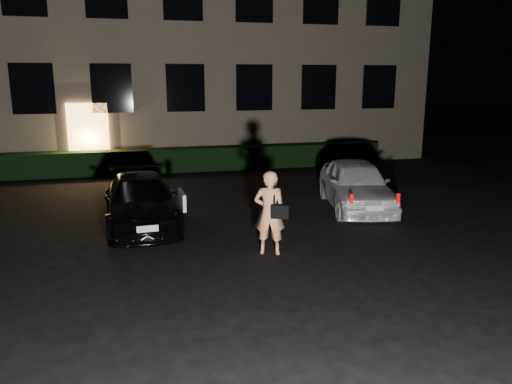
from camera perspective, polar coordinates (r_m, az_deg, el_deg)
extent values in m
plane|color=black|center=(8.73, 0.71, -9.89)|extent=(80.00, 80.00, 0.00)
cube|color=brown|center=(23.01, -9.50, 19.34)|extent=(20.00, 8.00, 12.00)
cube|color=#EBA45A|center=(18.88, -18.56, 5.81)|extent=(1.40, 0.10, 2.50)
cube|color=black|center=(18.97, -24.15, 10.70)|extent=(1.40, 0.10, 1.70)
cube|color=black|center=(18.72, -16.15, 11.30)|extent=(1.40, 0.10, 1.70)
cube|color=black|center=(18.82, -8.06, 11.68)|extent=(1.40, 0.10, 1.70)
cube|color=black|center=(19.29, -0.20, 11.83)|extent=(1.40, 0.10, 1.70)
cube|color=black|center=(20.08, 7.18, 11.78)|extent=(1.40, 0.10, 1.70)
cube|color=black|center=(21.16, 13.89, 11.57)|extent=(1.40, 0.10, 1.70)
cube|color=black|center=(20.27, 7.45, 20.86)|extent=(1.40, 0.10, 1.70)
cube|color=black|center=(21.34, 14.38, 20.18)|extent=(1.40, 0.10, 1.70)
cube|color=black|center=(18.62, -7.66, 3.71)|extent=(15.00, 0.70, 0.85)
imported|color=black|center=(11.96, -13.03, -0.98)|extent=(1.74, 4.01, 1.15)
cube|color=white|center=(11.30, -8.46, -0.89)|extent=(0.10, 0.82, 0.38)
cube|color=silver|center=(10.00, -12.29, -4.12)|extent=(0.42, 0.05, 0.13)
imported|color=white|center=(13.37, 11.36, 0.87)|extent=(2.27, 4.01, 1.29)
cube|color=red|center=(11.52, 10.86, -0.75)|extent=(0.09, 0.06, 0.21)
cube|color=red|center=(11.81, 15.94, -0.68)|extent=(0.09, 0.06, 0.21)
cube|color=silver|center=(11.66, 13.44, -1.80)|extent=(0.43, 0.13, 0.13)
imported|color=#FFA770|center=(9.67, 1.56, -2.37)|extent=(0.71, 0.59, 1.67)
cube|color=black|center=(9.53, 2.74, -2.23)|extent=(0.37, 0.26, 0.26)
cube|color=black|center=(9.48, 2.10, 0.05)|extent=(0.05, 0.07, 0.52)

